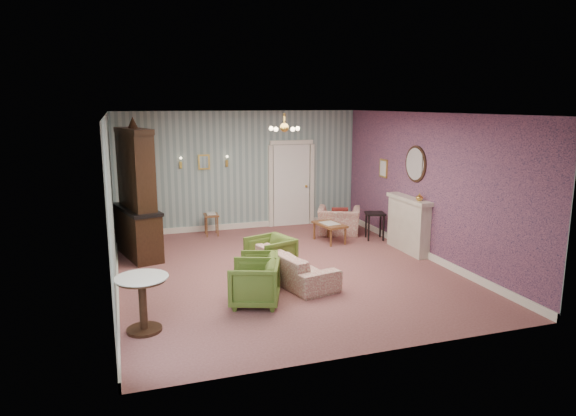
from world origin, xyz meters
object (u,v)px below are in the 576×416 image
object	(u,v)px
fireplace	(408,224)
coffee_table	(329,232)
olive_chair_c	(270,253)
olive_chair_b	(259,269)
sofa_chintz	(293,260)
olive_chair_a	(254,281)
side_table_black	(375,226)
dresser	(136,190)
pedestal_table	(143,304)
wingback_chair	(339,216)

from	to	relation	value
fireplace	coffee_table	xyz separation A→B (m)	(-1.27, 1.21, -0.36)
fireplace	olive_chair_c	bearing A→B (deg)	-171.41
olive_chair_b	sofa_chintz	xyz separation A→B (m)	(0.68, 0.19, 0.04)
olive_chair_a	olive_chair_c	xyz separation A→B (m)	(0.67, 1.39, -0.00)
olive_chair_b	side_table_black	distance (m)	4.06
dresser	coffee_table	distance (m)	4.30
sofa_chintz	coffee_table	distance (m)	2.74
pedestal_table	olive_chair_a	bearing A→B (deg)	15.20
olive_chair_a	sofa_chintz	size ratio (longest dim) A/B	0.40
sofa_chintz	dresser	size ratio (longest dim) A/B	0.69
olive_chair_a	olive_chair_c	size ratio (longest dim) A/B	1.01
olive_chair_b	fireplace	bearing A→B (deg)	125.00
side_table_black	pedestal_table	distance (m)	6.31
olive_chair_a	dresser	bearing A→B (deg)	-133.81
olive_chair_c	wingback_chair	world-z (taller)	wingback_chair
fireplace	coffee_table	distance (m)	1.80
side_table_black	sofa_chintz	bearing A→B (deg)	-142.17
dresser	coffee_table	size ratio (longest dim) A/B	3.27
dresser	pedestal_table	distance (m)	3.88
olive_chair_a	fireplace	bearing A→B (deg)	136.63
olive_chair_c	dresser	bearing A→B (deg)	-149.13
olive_chair_b	dresser	world-z (taller)	dresser
olive_chair_c	dresser	size ratio (longest dim) A/B	0.27
olive_chair_c	sofa_chintz	bearing A→B (deg)	8.40
olive_chair_c	pedestal_table	xyz separation A→B (m)	(-2.35, -1.85, 0.02)
dresser	wingback_chair	bearing A→B (deg)	-9.25
coffee_table	olive_chair_a	bearing A→B (deg)	-129.61
wingback_chair	dresser	bearing A→B (deg)	30.75
olive_chair_a	olive_chair_b	distance (m)	0.74
sofa_chintz	dresser	bearing A→B (deg)	33.09
olive_chair_a	olive_chair_c	distance (m)	1.55
pedestal_table	coffee_table	bearing A→B (deg)	39.90
fireplace	pedestal_table	bearing A→B (deg)	-157.09
coffee_table	side_table_black	distance (m)	1.08
sofa_chintz	coffee_table	bearing A→B (deg)	-49.24
sofa_chintz	olive_chair_a	bearing A→B (deg)	120.10
dresser	fireplace	world-z (taller)	dresser
side_table_black	olive_chair_a	bearing A→B (deg)	-140.72
sofa_chintz	wingback_chair	size ratio (longest dim) A/B	1.94
sofa_chintz	coffee_table	world-z (taller)	sofa_chintz
olive_chair_c	fireplace	bearing A→B (deg)	79.69
olive_chair_b	sofa_chintz	bearing A→B (deg)	122.01
sofa_chintz	dresser	xyz separation A→B (m)	(-2.52, 2.42, 1.01)
olive_chair_b	side_table_black	world-z (taller)	olive_chair_b
olive_chair_c	wingback_chair	bearing A→B (deg)	115.06
olive_chair_a	wingback_chair	bearing A→B (deg)	161.00
fireplace	pedestal_table	world-z (taller)	fireplace
olive_chair_a	pedestal_table	size ratio (longest dim) A/B	0.96
olive_chair_b	fireplace	size ratio (longest dim) A/B	0.47
olive_chair_a	olive_chair_b	xyz separation A→B (m)	(0.26, 0.69, -0.05)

